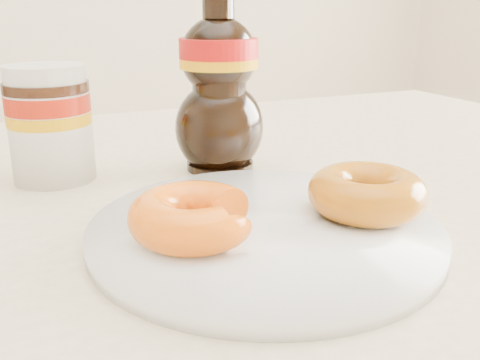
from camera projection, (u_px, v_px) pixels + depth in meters
name	position (u px, v px, depth m)	size (l,w,h in m)	color
dining_table	(166.00, 276.00, 0.55)	(1.40, 0.90, 0.75)	beige
plate	(264.00, 230.00, 0.44)	(0.28, 0.28, 0.01)	white
donut_bitten	(193.00, 216.00, 0.40)	(0.10, 0.10, 0.03)	orange
donut_whole	(367.00, 193.00, 0.45)	(0.10, 0.10, 0.03)	#A86A0A
nutella_jar	(50.00, 119.00, 0.56)	(0.09, 0.09, 0.12)	white
syrup_bottle	(219.00, 82.00, 0.59)	(0.10, 0.09, 0.20)	black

